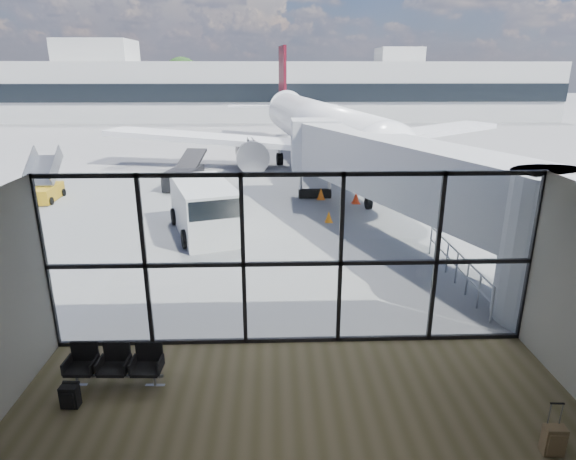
{
  "coord_description": "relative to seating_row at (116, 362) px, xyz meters",
  "views": [
    {
      "loc": [
        -0.47,
        -11.01,
        6.71
      ],
      "look_at": [
        0.0,
        3.0,
        2.09
      ],
      "focal_mm": 30.0,
      "sensor_mm": 36.0,
      "label": 1
    }
  ],
  "objects": [
    {
      "name": "seating_row",
      "position": [
        0.0,
        0.0,
        0.0
      ],
      "size": [
        2.14,
        0.67,
        0.95
      ],
      "rotation": [
        0.0,
        0.0,
        -0.04
      ],
      "color": "gray",
      "rests_on": "ground"
    },
    {
      "name": "tree_5",
      "position": [
        -10.98,
        73.6,
        5.35
      ],
      "size": [
        6.27,
        6.27,
        9.03
      ],
      "color": "#382619",
      "rests_on": "ground"
    },
    {
      "name": "traffic_cone_a",
      "position": [
        6.18,
        12.06,
        -0.28
      ],
      "size": [
        0.37,
        0.37,
        0.52
      ],
      "color": "orange",
      "rests_on": "ground"
    },
    {
      "name": "jet_bridge",
      "position": [
        8.92,
        8.67,
        2.23
      ],
      "size": [
        8.0,
        16.5,
        4.33
      ],
      "color": "#AFB2B5",
      "rests_on": "ground"
    },
    {
      "name": "backpack",
      "position": [
        -0.73,
        -0.82,
        -0.26
      ],
      "size": [
        0.38,
        0.35,
        0.55
      ],
      "rotation": [
        0.0,
        0.0,
        -0.07
      ],
      "color": "black",
      "rests_on": "ground"
    },
    {
      "name": "traffic_cone_b",
      "position": [
        8.02,
        15.38,
        -0.23
      ],
      "size": [
        0.44,
        0.44,
        0.63
      ],
      "color": "#FF350D",
      "rests_on": "ground"
    },
    {
      "name": "far_terminal",
      "position": [
        3.43,
        63.57,
        3.68
      ],
      "size": [
        80.0,
        12.2,
        11.0
      ],
      "color": "#A2A29E",
      "rests_on": "ground"
    },
    {
      "name": "lounge_shell",
      "position": [
        4.02,
        -3.2,
        2.13
      ],
      "size": [
        12.02,
        8.01,
        4.51
      ],
      "color": "brown",
      "rests_on": "ground"
    },
    {
      "name": "tree_3",
      "position": [
        -22.98,
        73.6,
        4.11
      ],
      "size": [
        4.95,
        4.95,
        7.12
      ],
      "color": "#382619",
      "rests_on": "ground"
    },
    {
      "name": "tree_2",
      "position": [
        -28.98,
        73.6,
        5.35
      ],
      "size": [
        6.27,
        6.27,
        9.03
      ],
      "color": "#382619",
      "rests_on": "ground"
    },
    {
      "name": "apron_railing",
      "position": [
        9.62,
        5.1,
        0.19
      ],
      "size": [
        0.06,
        5.46,
        1.11
      ],
      "color": "gray",
      "rests_on": "ground"
    },
    {
      "name": "ground",
      "position": [
        4.02,
        41.6,
        -0.53
      ],
      "size": [
        220.0,
        220.0,
        0.0
      ],
      "primitive_type": "plane",
      "color": "slate",
      "rests_on": "ground"
    },
    {
      "name": "service_van",
      "position": [
        0.66,
        10.54,
        0.61
      ],
      "size": [
        3.67,
        5.51,
        2.21
      ],
      "rotation": [
        0.0,
        0.0,
        0.32
      ],
      "color": "silver",
      "rests_on": "ground"
    },
    {
      "name": "belt_loader",
      "position": [
        -1.76,
        19.5,
        0.15
      ],
      "size": [
        2.26,
        4.54,
        2.0
      ],
      "rotation": [
        0.0,
        0.0,
        -0.18
      ],
      "color": "black",
      "rests_on": "ground"
    },
    {
      "name": "suitcase",
      "position": [
        8.65,
        -2.45,
        -0.21
      ],
      "size": [
        0.39,
        0.3,
        1.04
      ],
      "rotation": [
        0.0,
        0.0,
        -0.06
      ],
      "color": "brown",
      "rests_on": "ground"
    },
    {
      "name": "glass_curtain_wall",
      "position": [
        4.02,
        1.6,
        1.72
      ],
      "size": [
        12.1,
        0.12,
        4.5
      ],
      "color": "white",
      "rests_on": "ground"
    },
    {
      "name": "tree_1",
      "position": [
        -34.98,
        73.6,
        4.73
      ],
      "size": [
        5.61,
        5.61,
        8.07
      ],
      "color": "#382619",
      "rests_on": "ground"
    },
    {
      "name": "mobile_stairs",
      "position": [
        -9.0,
        16.6,
        0.01
      ],
      "size": [
        1.86,
        3.25,
        2.22
      ],
      "rotation": [
        0.0,
        0.0,
        0.07
      ],
      "color": "#B98715",
      "rests_on": "ground"
    },
    {
      "name": "airliner",
      "position": [
        6.72,
        27.93,
        2.3
      ],
      "size": [
        30.9,
        35.96,
        9.28
      ],
      "rotation": [
        0.0,
        0.0,
        0.13
      ],
      "color": "white",
      "rests_on": "ground"
    },
    {
      "name": "traffic_cone_c",
      "position": [
        6.23,
        16.3,
        -0.23
      ],
      "size": [
        0.44,
        0.44,
        0.63
      ],
      "color": "orange",
      "rests_on": "ground"
    },
    {
      "name": "tree_4",
      "position": [
        -16.98,
        73.6,
        4.73
      ],
      "size": [
        5.61,
        5.61,
        8.07
      ],
      "color": "#382619",
      "rests_on": "ground"
    }
  ]
}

